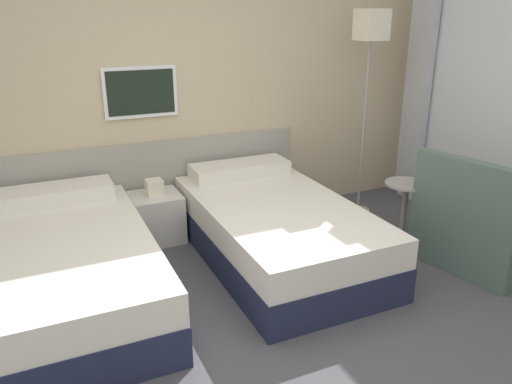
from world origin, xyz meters
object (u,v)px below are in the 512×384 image
Objects in this scene: bed_near_window at (276,229)px; side_table at (405,204)px; nightstand at (157,216)px; floor_lamp at (370,42)px; armchair at (481,228)px; bed_near_door at (68,269)px.

bed_near_window reaches higher than side_table.
side_table is at bearing -28.39° from nightstand.
nightstand is 0.29× the size of floor_lamp.
bed_near_window is at bearing 49.87° from armchair.
bed_near_window is 1.03× the size of floor_lamp.
bed_near_door is 3.21m from armchair.
side_table is (1.91, -1.03, 0.18)m from nightstand.
nightstand is at bearing 174.82° from floor_lamp.
bed_near_window is 1.98m from floor_lamp.
bed_near_door is 1.63m from bed_near_window.
floor_lamp is at bearing 11.16° from bed_near_door.
armchair is (1.49, -0.75, 0.04)m from bed_near_window.
armchair is at bearing -26.93° from bed_near_window.
floor_lamp is 1.94m from armchair.
bed_near_door is 1.11m from nightstand.
armchair is (2.30, -1.51, 0.07)m from nightstand.
floor_lamp is 3.33× the size of side_table.
armchair reaches higher than nightstand.
armchair is at bearing -79.60° from floor_lamp.
bed_near_window is at bearing 0.00° from bed_near_door.
bed_near_window is (1.63, 0.00, 0.00)m from bed_near_door.
floor_lamp is (2.88, 0.57, 1.43)m from bed_near_door.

